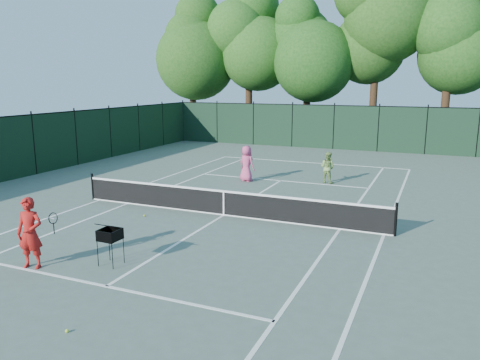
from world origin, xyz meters
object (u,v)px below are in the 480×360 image
at_px(player_green, 327,167).
at_px(loose_ball_midcourt, 144,216).
at_px(ball_hopper, 110,235).
at_px(loose_ball_near_cart, 67,331).
at_px(coach, 30,233).
at_px(player_pink, 247,164).

xyz_separation_m(player_green, loose_ball_midcourt, (-4.64, -8.08, -0.69)).
distance_m(player_green, ball_hopper, 12.45).
bearing_deg(loose_ball_near_cart, loose_ball_midcourt, 113.87).
height_order(player_green, loose_ball_near_cart, player_green).
height_order(coach, player_green, coach).
xyz_separation_m(player_pink, player_green, (3.60, 1.17, -0.12)).
distance_m(player_pink, player_green, 3.79).
distance_m(loose_ball_near_cart, loose_ball_midcourt, 7.76).
bearing_deg(ball_hopper, player_pink, 96.32).
xyz_separation_m(coach, player_green, (4.60, 13.05, -0.19)).
relative_size(player_pink, player_green, 1.16).
bearing_deg(player_green, loose_ball_near_cart, 101.72).
height_order(player_pink, player_green, player_pink).
bearing_deg(player_pink, loose_ball_midcourt, 100.88).
xyz_separation_m(coach, player_pink, (1.00, 11.88, -0.07)).
bearing_deg(player_green, loose_ball_midcourt, 77.50).
bearing_deg(ball_hopper, loose_ball_near_cart, -63.22).
relative_size(coach, player_pink, 1.08).
relative_size(coach, loose_ball_near_cart, 26.95).
bearing_deg(player_green, ball_hopper, 93.99).
relative_size(player_green, ball_hopper, 1.52).
xyz_separation_m(player_pink, ball_hopper, (0.72, -10.94, -0.04)).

